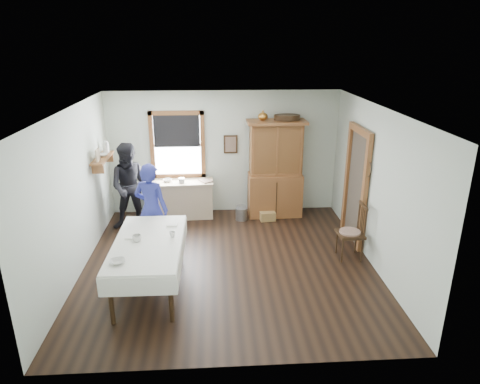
# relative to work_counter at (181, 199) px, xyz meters

# --- Properties ---
(room) EXTENTS (5.01, 5.01, 2.70)m
(room) POSITION_rel_work_counter_xyz_m (0.97, -2.17, 0.94)
(room) COLOR black
(room) RESTS_ON ground
(window) EXTENTS (1.18, 0.07, 1.48)m
(window) POSITION_rel_work_counter_xyz_m (-0.03, 0.29, 1.22)
(window) COLOR white
(window) RESTS_ON room
(doorway) EXTENTS (0.09, 1.14, 2.22)m
(doorway) POSITION_rel_work_counter_xyz_m (3.42, -1.32, 0.75)
(doorway) COLOR #443B31
(doorway) RESTS_ON room
(wall_shelf) EXTENTS (0.24, 1.00, 0.44)m
(wall_shelf) POSITION_rel_work_counter_xyz_m (-1.40, -0.63, 1.16)
(wall_shelf) COLOR brown
(wall_shelf) RESTS_ON room
(framed_picture) EXTENTS (0.30, 0.04, 0.40)m
(framed_picture) POSITION_rel_work_counter_xyz_m (1.12, 0.29, 1.14)
(framed_picture) COLOR #332012
(framed_picture) RESTS_ON room
(rug_beater) EXTENTS (0.01, 0.27, 0.27)m
(rug_beater) POSITION_rel_work_counter_xyz_m (3.42, -1.87, 1.31)
(rug_beater) COLOR black
(rug_beater) RESTS_ON room
(work_counter) EXTENTS (1.45, 0.60, 0.82)m
(work_counter) POSITION_rel_work_counter_xyz_m (0.00, 0.00, 0.00)
(work_counter) COLOR tan
(work_counter) RESTS_ON room
(china_hutch) EXTENTS (1.25, 0.61, 2.12)m
(china_hutch) POSITION_rel_work_counter_xyz_m (2.07, -0.01, 0.65)
(china_hutch) COLOR brown
(china_hutch) RESTS_ON room
(dining_table) EXTENTS (1.09, 2.04, 0.81)m
(dining_table) POSITION_rel_work_counter_xyz_m (-0.29, -2.85, -0.00)
(dining_table) COLOR white
(dining_table) RESTS_ON room
(spindle_chair) EXTENTS (0.49, 0.49, 1.03)m
(spindle_chair) POSITION_rel_work_counter_xyz_m (3.13, -2.08, 0.11)
(spindle_chair) COLOR #332012
(spindle_chair) RESTS_ON room
(pail) EXTENTS (0.28, 0.28, 0.27)m
(pail) POSITION_rel_work_counter_xyz_m (1.32, -0.25, -0.27)
(pail) COLOR gray
(pail) RESTS_ON room
(wicker_basket) EXTENTS (0.35, 0.27, 0.19)m
(wicker_basket) POSITION_rel_work_counter_xyz_m (1.88, -0.31, -0.31)
(wicker_basket) COLOR #A47F4A
(wicker_basket) RESTS_ON room
(woman_blue) EXTENTS (0.67, 0.55, 1.59)m
(woman_blue) POSITION_rel_work_counter_xyz_m (-0.38, -1.67, 0.38)
(woman_blue) COLOR navy
(woman_blue) RESTS_ON room
(figure_dark) EXTENTS (0.86, 0.69, 1.67)m
(figure_dark) POSITION_rel_work_counter_xyz_m (-0.93, -0.52, 0.42)
(figure_dark) COLOR black
(figure_dark) RESTS_ON room
(table_cup_a) EXTENTS (0.17, 0.17, 0.11)m
(table_cup_a) POSITION_rel_work_counter_xyz_m (-0.45, -2.84, 0.46)
(table_cup_a) COLOR silver
(table_cup_a) RESTS_ON dining_table
(table_cup_b) EXTENTS (0.10, 0.10, 0.09)m
(table_cup_b) POSITION_rel_work_counter_xyz_m (0.08, -2.71, 0.45)
(table_cup_b) COLOR silver
(table_cup_b) RESTS_ON dining_table
(table_bowl) EXTENTS (0.29, 0.29, 0.06)m
(table_bowl) POSITION_rel_work_counter_xyz_m (-0.60, -3.51, 0.43)
(table_bowl) COLOR silver
(table_bowl) RESTS_ON dining_table
(counter_book) EXTENTS (0.28, 0.30, 0.02)m
(counter_book) POSITION_rel_work_counter_xyz_m (0.46, -0.07, 0.42)
(counter_book) COLOR #725A4C
(counter_book) RESTS_ON work_counter
(counter_bowl) EXTENTS (0.20, 0.20, 0.06)m
(counter_bowl) POSITION_rel_work_counter_xyz_m (-0.26, 0.01, 0.44)
(counter_bowl) COLOR silver
(counter_bowl) RESTS_ON work_counter
(shelf_bowl) EXTENTS (0.22, 0.22, 0.05)m
(shelf_bowl) POSITION_rel_work_counter_xyz_m (-1.40, -0.62, 1.19)
(shelf_bowl) COLOR silver
(shelf_bowl) RESTS_ON wall_shelf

